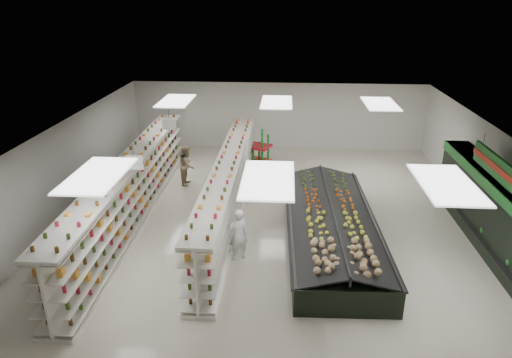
# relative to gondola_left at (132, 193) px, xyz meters

# --- Properties ---
(floor) EXTENTS (16.00, 16.00, 0.00)m
(floor) POSITION_rel_gondola_left_xyz_m (4.69, 0.08, -0.96)
(floor) COLOR beige
(floor) RESTS_ON ground
(ceiling) EXTENTS (14.00, 16.00, 0.02)m
(ceiling) POSITION_rel_gondola_left_xyz_m (4.69, 0.08, 2.24)
(ceiling) COLOR white
(ceiling) RESTS_ON wall_back
(wall_back) EXTENTS (14.00, 0.02, 3.20)m
(wall_back) POSITION_rel_gondola_left_xyz_m (4.69, 8.08, 0.64)
(wall_back) COLOR silver
(wall_back) RESTS_ON floor
(wall_left) EXTENTS (0.02, 16.00, 3.20)m
(wall_left) POSITION_rel_gondola_left_xyz_m (-2.31, 0.08, 0.64)
(wall_left) COLOR silver
(wall_left) RESTS_ON floor
(wall_right) EXTENTS (0.02, 16.00, 3.20)m
(wall_right) POSITION_rel_gondola_left_xyz_m (11.69, 0.08, 0.64)
(wall_right) COLOR silver
(wall_right) RESTS_ON floor
(produce_wall_case) EXTENTS (0.93, 8.00, 2.20)m
(produce_wall_case) POSITION_rel_gondola_left_xyz_m (11.22, -1.42, 0.28)
(produce_wall_case) COLOR black
(produce_wall_case) RESTS_ON floor
(aisle_sign_near) EXTENTS (0.52, 0.06, 0.75)m
(aisle_sign_near) POSITION_rel_gondola_left_xyz_m (0.89, -1.92, 1.79)
(aisle_sign_near) COLOR white
(aisle_sign_near) RESTS_ON ceiling
(aisle_sign_far) EXTENTS (0.52, 0.06, 0.75)m
(aisle_sign_far) POSITION_rel_gondola_left_xyz_m (0.89, 2.08, 1.79)
(aisle_sign_far) COLOR white
(aisle_sign_far) RESTS_ON ceiling
(hortifruti_banner) EXTENTS (0.12, 3.20, 0.95)m
(hortifruti_banner) POSITION_rel_gondola_left_xyz_m (10.93, -1.42, 1.69)
(hortifruti_banner) COLOR #1E7127
(hortifruti_banner) RESTS_ON ceiling
(gondola_left) EXTENTS (1.10, 12.06, 2.09)m
(gondola_left) POSITION_rel_gondola_left_xyz_m (0.00, 0.00, 0.00)
(gondola_left) COLOR white
(gondola_left) RESTS_ON floor
(gondola_center) EXTENTS (0.94, 11.22, 1.94)m
(gondola_center) POSITION_rel_gondola_left_xyz_m (3.17, 0.57, -0.07)
(gondola_center) COLOR white
(gondola_center) RESTS_ON floor
(produce_island) EXTENTS (2.93, 7.56, 1.12)m
(produce_island) POSITION_rel_gondola_left_xyz_m (6.52, -1.00, -0.45)
(produce_island) COLOR black
(produce_island) RESTS_ON floor
(soda_endcap) EXTENTS (1.47, 1.27, 1.58)m
(soda_endcap) POSITION_rel_gondola_left_xyz_m (3.78, 5.66, -0.19)
(soda_endcap) COLOR red
(soda_endcap) RESTS_ON floor
(shopper_main) EXTENTS (0.68, 0.60, 1.57)m
(shopper_main) POSITION_rel_gondola_left_xyz_m (3.79, -2.27, -0.17)
(shopper_main) COLOR white
(shopper_main) RESTS_ON floor
(shopper_background) EXTENTS (0.52, 0.80, 1.60)m
(shopper_background) POSITION_rel_gondola_left_xyz_m (1.20, 3.13, -0.16)
(shopper_background) COLOR #94795B
(shopper_background) RESTS_ON floor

